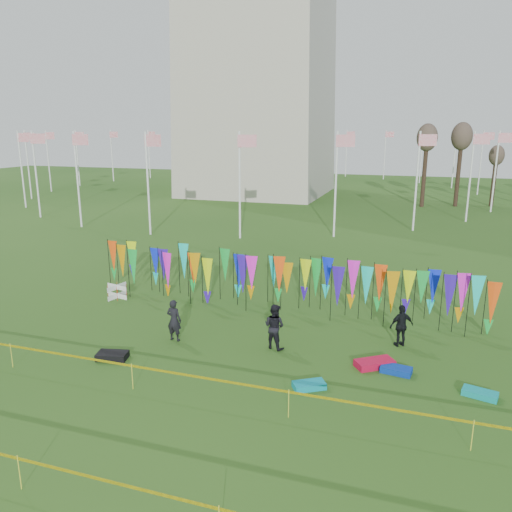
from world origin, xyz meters
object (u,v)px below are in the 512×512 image
(person_left, at_px, (174,320))
(kite_bag_blue, at_px, (396,370))
(kite_bag_red, at_px, (375,363))
(person_right, at_px, (401,326))
(kite_bag_teal, at_px, (480,394))
(kite_bag_turquoise, at_px, (309,385))
(person_mid, at_px, (274,326))
(kite_bag_black, at_px, (112,356))
(box_kite, at_px, (117,291))

(person_left, xyz_separation_m, kite_bag_blue, (8.51, -0.06, -0.74))
(person_left, height_order, kite_bag_red, person_left)
(person_right, bearing_deg, kite_bag_teal, 96.26)
(person_right, distance_m, kite_bag_turquoise, 5.12)
(person_mid, height_order, kite_bag_teal, person_mid)
(person_right, bearing_deg, kite_bag_turquoise, 25.73)
(person_left, height_order, person_right, person_left)
(person_left, bearing_deg, kite_bag_black, 61.19)
(kite_bag_blue, distance_m, kite_bag_teal, 2.70)
(box_kite, bearing_deg, kite_bag_black, -58.04)
(kite_bag_blue, bearing_deg, person_mid, 172.24)
(box_kite, xyz_separation_m, person_right, (13.58, -1.38, 0.47))
(person_mid, bearing_deg, kite_bag_teal, -174.13)
(kite_bag_blue, height_order, kite_bag_black, kite_bag_black)
(person_left, xyz_separation_m, kite_bag_turquoise, (5.89, -2.05, -0.74))
(box_kite, distance_m, person_right, 13.66)
(box_kite, distance_m, person_mid, 9.54)
(kite_bag_blue, height_order, kite_bag_teal, kite_bag_blue)
(person_left, bearing_deg, person_right, -162.00)
(person_left, bearing_deg, kite_bag_teal, 178.58)
(person_right, height_order, kite_bag_turquoise, person_right)
(person_left, distance_m, person_right, 8.83)
(kite_bag_turquoise, bearing_deg, person_left, 160.84)
(person_mid, xyz_separation_m, kite_bag_turquoise, (1.94, -2.61, -0.78))
(kite_bag_blue, bearing_deg, kite_bag_red, 163.14)
(person_right, height_order, kite_bag_blue, person_right)
(box_kite, relative_size, kite_bag_black, 0.66)
(kite_bag_turquoise, height_order, kite_bag_red, kite_bag_red)
(person_mid, bearing_deg, kite_bag_turquoise, 143.84)
(person_mid, relative_size, kite_bag_blue, 1.72)
(person_mid, xyz_separation_m, kite_bag_red, (3.80, -0.39, -0.75))
(kite_bag_red, bearing_deg, person_mid, 174.10)
(person_right, height_order, kite_bag_red, person_right)
(person_left, bearing_deg, box_kite, -32.85)
(kite_bag_red, distance_m, kite_bag_black, 9.45)
(box_kite, height_order, person_mid, person_mid)
(person_mid, bearing_deg, kite_bag_black, 44.73)
(person_right, bearing_deg, person_left, -17.95)
(kite_bag_turquoise, distance_m, kite_bag_red, 2.89)
(kite_bag_red, bearing_deg, kite_bag_black, -165.33)
(person_right, height_order, kite_bag_black, person_right)
(person_left, relative_size, kite_bag_teal, 1.64)
(person_right, relative_size, kite_bag_teal, 1.60)
(box_kite, height_order, kite_bag_teal, box_kite)
(kite_bag_turquoise, height_order, kite_bag_blue, kite_bag_blue)
(kite_bag_red, bearing_deg, person_left, -178.77)
(person_left, bearing_deg, kite_bag_blue, -177.37)
(person_left, distance_m, kite_bag_red, 7.79)
(person_left, bearing_deg, person_mid, -168.90)
(kite_bag_blue, bearing_deg, kite_bag_teal, -17.30)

